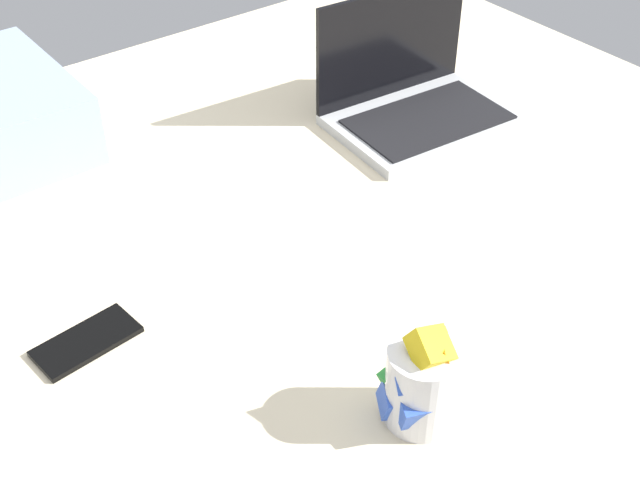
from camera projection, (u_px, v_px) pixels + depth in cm
name	position (u px, v px, depth cm)	size (l,w,h in cm)	color
bed_mattress	(283.00, 253.00, 143.13)	(180.00, 140.00, 18.00)	beige
laptop	(414.00, 99.00, 158.00)	(34.76, 25.60, 23.00)	#B7BABC
snack_cup	(420.00, 383.00, 100.17)	(10.07, 9.06, 14.69)	silver
cell_phone	(86.00, 341.00, 113.40)	(6.80, 14.00, 0.80)	black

